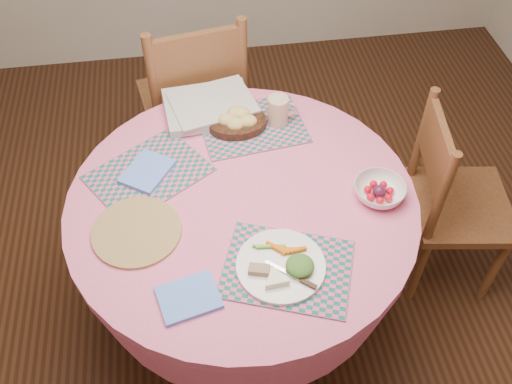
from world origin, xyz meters
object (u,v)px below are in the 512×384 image
chair_right (451,199)px  latte_mug (279,110)px  bread_bowl (237,121)px  wicker_trivet (137,232)px  chair_back (195,101)px  dining_table (243,233)px  dinner_plate (283,265)px  fruit_bowl (379,191)px

chair_right → latte_mug: (-0.69, 0.27, 0.34)m
bread_bowl → latte_mug: size_ratio=1.97×
wicker_trivet → chair_back: bearing=74.8°
dining_table → dinner_plate: (0.09, -0.31, 0.22)m
dining_table → chair_right: 0.89m
chair_right → wicker_trivet: chair_right is taller
dinner_plate → bread_bowl: bread_bowl is taller
dinner_plate → chair_back: bearing=100.4°
bread_bowl → latte_mug: bearing=1.5°
chair_back → bread_bowl: 0.54m
chair_right → bread_bowl: size_ratio=3.95×
latte_mug → wicker_trivet: bearing=-140.0°
chair_right → wicker_trivet: 1.30m
wicker_trivet → bread_bowl: size_ratio=1.30×
dinner_plate → bread_bowl: 0.68m
chair_right → latte_mug: size_ratio=7.77×
latte_mug → fruit_bowl: latte_mug is taller
wicker_trivet → fruit_bowl: (0.84, 0.04, 0.02)m
fruit_bowl → chair_back: bearing=123.9°
chair_right → wicker_trivet: bearing=107.6°
dinner_plate → fruit_bowl: size_ratio=1.32×
bread_bowl → dining_table: bearing=-94.9°
chair_right → bread_bowl: bearing=81.1°
chair_right → fruit_bowl: bearing=120.6°
chair_back → wicker_trivet: bearing=65.1°
chair_back → wicker_trivet: chair_back is taller
dinner_plate → fruit_bowl: dinner_plate is taller
dining_table → chair_right: (0.88, 0.11, -0.08)m
chair_back → bread_bowl: size_ratio=4.44×
dining_table → chair_back: (-0.12, 0.82, -0.02)m
bread_bowl → latte_mug: 0.17m
dining_table → latte_mug: size_ratio=10.60×
chair_right → dining_table: bearing=105.3°
bread_bowl → wicker_trivet: bearing=-130.4°
chair_back → dinner_plate: 1.18m
dinner_plate → chair_right: bearing=27.8°
chair_right → latte_mug: chair_right is taller
chair_right → fruit_bowl: 0.53m
wicker_trivet → fruit_bowl: size_ratio=1.40×
dining_table → bread_bowl: size_ratio=5.39×
dining_table → wicker_trivet: bearing=-165.5°
latte_mug → dining_table: bearing=-117.4°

